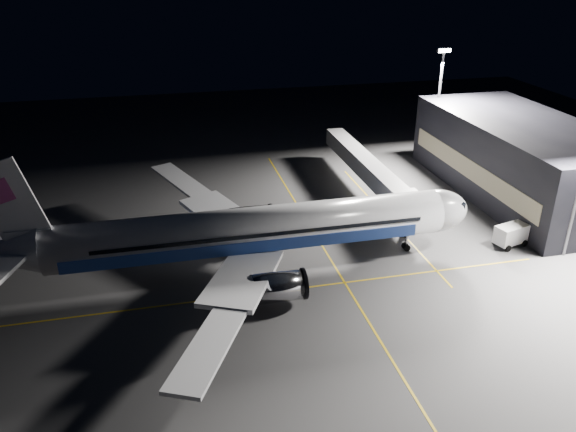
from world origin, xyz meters
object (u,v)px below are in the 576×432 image
at_px(service_truck, 514,234).
at_px(safety_cone_b, 201,228).
at_px(jet_bridge, 370,170).
at_px(safety_cone_c, 242,218).
at_px(safety_cone_a, 233,240).
at_px(floodlight_mast_north, 439,95).
at_px(airliner, 244,232).
at_px(baggage_tug, 198,213).

distance_m(service_truck, safety_cone_b, 43.08).
xyz_separation_m(jet_bridge, safety_cone_c, (-21.21, -4.06, -4.28)).
bearing_deg(safety_cone_b, safety_cone_c, 15.32).
bearing_deg(safety_cone_a, floodlight_mast_north, 30.52).
height_order(airliner, safety_cone_a, airliner).
xyz_separation_m(jet_bridge, floodlight_mast_north, (18.00, 13.93, 7.79)).
xyz_separation_m(floodlight_mast_north, safety_cone_c, (-39.21, -17.99, -12.07)).
bearing_deg(floodlight_mast_north, baggage_tug, -161.32).
height_order(safety_cone_a, safety_cone_c, safety_cone_c).
bearing_deg(service_truck, airliner, 162.12).
bearing_deg(baggage_tug, service_truck, -12.95).
distance_m(floodlight_mast_north, service_truck, 35.85).
distance_m(airliner, service_truck, 36.47).
height_order(service_truck, safety_cone_a, service_truck).
distance_m(jet_bridge, service_truck, 24.07).
distance_m(safety_cone_a, safety_cone_c, 6.83).
distance_m(service_truck, safety_cone_a, 37.84).
xyz_separation_m(baggage_tug, safety_cone_a, (4.01, -9.07, -0.40)).
relative_size(safety_cone_b, safety_cone_c, 0.87).
bearing_deg(safety_cone_a, safety_cone_b, 130.50).
height_order(service_truck, baggage_tug, service_truck).
bearing_deg(safety_cone_a, service_truck, -14.40).
bearing_deg(baggage_tug, safety_cone_a, -54.64).
bearing_deg(jet_bridge, airliner, -141.96).
distance_m(airliner, safety_cone_c, 14.94).
relative_size(baggage_tug, safety_cone_a, 4.01).
height_order(safety_cone_b, safety_cone_c, safety_cone_c).
bearing_deg(jet_bridge, floodlight_mast_north, 37.74).
relative_size(floodlight_mast_north, service_truck, 3.38).
xyz_separation_m(safety_cone_a, safety_cone_c, (2.24, 6.45, 0.01)).
relative_size(airliner, floodlight_mast_north, 2.97).
bearing_deg(safety_cone_c, jet_bridge, 10.82).
bearing_deg(jet_bridge, safety_cone_b, -168.13).
xyz_separation_m(floodlight_mast_north, service_truck, (-4.83, -33.85, -10.80)).
bearing_deg(floodlight_mast_north, safety_cone_c, -155.36).
bearing_deg(baggage_tug, floodlight_mast_north, 30.17).
bearing_deg(safety_cone_c, safety_cone_b, -164.68).
bearing_deg(safety_cone_c, safety_cone_a, -109.16).
bearing_deg(airliner, safety_cone_a, 92.88).
bearing_deg(safety_cone_b, floodlight_mast_north, 23.42).
bearing_deg(service_truck, baggage_tug, 140.61).
xyz_separation_m(baggage_tug, safety_cone_c, (6.25, -2.62, -0.39)).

